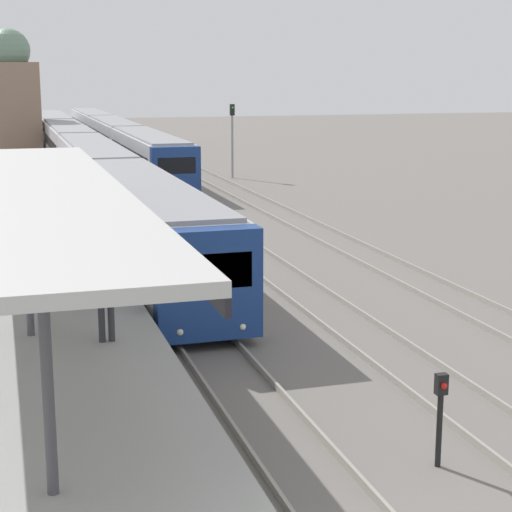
# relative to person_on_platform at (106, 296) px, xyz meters

# --- Properties ---
(platform_canopy) EXTENTS (4.00, 18.43, 3.23)m
(platform_canopy) POSITION_rel_person_on_platform_xyz_m (-1.47, 0.95, 2.11)
(platform_canopy) COLOR beige
(platform_canopy) RESTS_ON station_platform
(person_on_platform) EXTENTS (0.40, 0.40, 1.66)m
(person_on_platform) POSITION_rel_person_on_platform_xyz_m (0.00, 0.00, 0.00)
(person_on_platform) COLOR #2D2D33
(person_on_platform) RESTS_ON station_platform
(train_near) EXTENTS (2.59, 65.81, 3.08)m
(train_near) POSITION_rel_person_on_platform_xyz_m (2.68, 34.68, -0.32)
(train_near) COLOR navy
(train_near) RESTS_ON ground_plane
(train_far) EXTENTS (2.54, 48.00, 3.01)m
(train_far) POSITION_rel_person_on_platform_xyz_m (6.67, 49.45, -0.36)
(train_far) COLOR navy
(train_far) RESTS_ON ground_plane
(signal_post_near) EXTENTS (0.20, 0.21, 1.66)m
(signal_post_near) POSITION_rel_person_on_platform_xyz_m (4.91, -5.26, -1.00)
(signal_post_near) COLOR black
(signal_post_near) RESTS_ON ground_plane
(signal_mast_far) EXTENTS (0.28, 0.29, 4.65)m
(signal_mast_far) POSITION_rel_person_on_platform_xyz_m (12.24, 35.16, 0.91)
(signal_mast_far) COLOR gray
(signal_mast_far) RESTS_ON ground_plane
(distant_domed_building) EXTENTS (4.09, 4.09, 9.77)m
(distant_domed_building) POSITION_rel_person_on_platform_xyz_m (-0.83, 49.92, 2.55)
(distant_domed_building) COLOR #89705B
(distant_domed_building) RESTS_ON ground_plane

